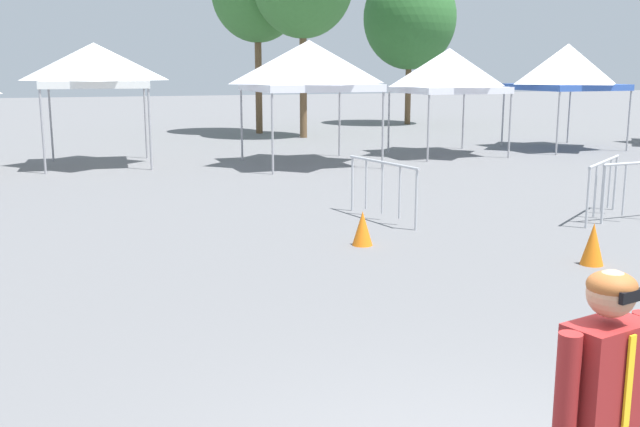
{
  "coord_description": "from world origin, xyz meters",
  "views": [
    {
      "loc": [
        -2.29,
        -3.34,
        2.71
      ],
      "look_at": [
        0.05,
        3.32,
        1.3
      ],
      "focal_mm": 40.99,
      "sensor_mm": 36.0,
      "label": 1
    }
  ],
  "objects_px": {
    "canopy_tent_far_right": "(95,65)",
    "traffic_cone_lot_center": "(593,244)",
    "canopy_tent_behind_right": "(309,66)",
    "crowd_barrier_mid_lot": "(382,179)",
    "crowd_barrier_near_person": "(603,178)",
    "canopy_tent_behind_left": "(449,71)",
    "tree_behind_tents_center": "(410,18)",
    "person_foreground": "(601,417)",
    "canopy_tent_center": "(567,67)",
    "traffic_cone_near_barrier": "(362,228)"
  },
  "relations": [
    {
      "from": "crowd_barrier_mid_lot",
      "to": "traffic_cone_lot_center",
      "type": "distance_m",
      "value": 4.12
    },
    {
      "from": "person_foreground",
      "to": "crowd_barrier_mid_lot",
      "type": "bearing_deg",
      "value": 72.09
    },
    {
      "from": "canopy_tent_behind_right",
      "to": "tree_behind_tents_center",
      "type": "xyz_separation_m",
      "value": [
        9.38,
        12.81,
        2.28
      ]
    },
    {
      "from": "traffic_cone_lot_center",
      "to": "crowd_barrier_mid_lot",
      "type": "bearing_deg",
      "value": 111.62
    },
    {
      "from": "traffic_cone_near_barrier",
      "to": "canopy_tent_center",
      "type": "bearing_deg",
      "value": 41.8
    },
    {
      "from": "canopy_tent_far_right",
      "to": "traffic_cone_near_barrier",
      "type": "height_order",
      "value": "canopy_tent_far_right"
    },
    {
      "from": "tree_behind_tents_center",
      "to": "canopy_tent_behind_left",
      "type": "bearing_deg",
      "value": -110.6
    },
    {
      "from": "canopy_tent_center",
      "to": "tree_behind_tents_center",
      "type": "xyz_separation_m",
      "value": [
        -0.12,
        11.73,
        2.31
      ]
    },
    {
      "from": "canopy_tent_behind_left",
      "to": "traffic_cone_lot_center",
      "type": "distance_m",
      "value": 13.44
    },
    {
      "from": "canopy_tent_far_right",
      "to": "traffic_cone_lot_center",
      "type": "height_order",
      "value": "canopy_tent_far_right"
    },
    {
      "from": "canopy_tent_behind_right",
      "to": "canopy_tent_behind_left",
      "type": "bearing_deg",
      "value": 9.36
    },
    {
      "from": "canopy_tent_behind_right",
      "to": "traffic_cone_near_barrier",
      "type": "height_order",
      "value": "canopy_tent_behind_right"
    },
    {
      "from": "canopy_tent_behind_left",
      "to": "crowd_barrier_near_person",
      "type": "height_order",
      "value": "canopy_tent_behind_left"
    },
    {
      "from": "traffic_cone_near_barrier",
      "to": "person_foreground",
      "type": "bearing_deg",
      "value": -104.12
    },
    {
      "from": "crowd_barrier_near_person",
      "to": "traffic_cone_lot_center",
      "type": "bearing_deg",
      "value": -131.96
    },
    {
      "from": "traffic_cone_near_barrier",
      "to": "crowd_barrier_near_person",
      "type": "bearing_deg",
      "value": 5.3
    },
    {
      "from": "person_foreground",
      "to": "crowd_barrier_mid_lot",
      "type": "height_order",
      "value": "person_foreground"
    },
    {
      "from": "canopy_tent_far_right",
      "to": "canopy_tent_behind_left",
      "type": "relative_size",
      "value": 1.02
    },
    {
      "from": "canopy_tent_behind_left",
      "to": "person_foreground",
      "type": "xyz_separation_m",
      "value": [
        -9.07,
        -17.82,
        -1.59
      ]
    },
    {
      "from": "canopy_tent_far_right",
      "to": "canopy_tent_behind_left",
      "type": "height_order",
      "value": "canopy_tent_far_right"
    },
    {
      "from": "canopy_tent_behind_right",
      "to": "crowd_barrier_near_person",
      "type": "relative_size",
      "value": 2.02
    },
    {
      "from": "person_foreground",
      "to": "crowd_barrier_mid_lot",
      "type": "xyz_separation_m",
      "value": [
        2.98,
        9.22,
        -0.28
      ]
    },
    {
      "from": "crowd_barrier_mid_lot",
      "to": "traffic_cone_near_barrier",
      "type": "height_order",
      "value": "crowd_barrier_mid_lot"
    },
    {
      "from": "canopy_tent_behind_left",
      "to": "person_foreground",
      "type": "height_order",
      "value": "canopy_tent_behind_left"
    },
    {
      "from": "person_foreground",
      "to": "traffic_cone_near_barrier",
      "type": "xyz_separation_m",
      "value": [
        1.9,
        7.54,
        -0.76
      ]
    },
    {
      "from": "canopy_tent_far_right",
      "to": "traffic_cone_lot_center",
      "type": "relative_size",
      "value": 5.68
    },
    {
      "from": "traffic_cone_lot_center",
      "to": "canopy_tent_far_right",
      "type": "bearing_deg",
      "value": 113.92
    },
    {
      "from": "canopy_tent_far_right",
      "to": "canopy_tent_behind_left",
      "type": "bearing_deg",
      "value": -5.2
    },
    {
      "from": "canopy_tent_center",
      "to": "traffic_cone_lot_center",
      "type": "relative_size",
      "value": 5.87
    },
    {
      "from": "crowd_barrier_near_person",
      "to": "traffic_cone_lot_center",
      "type": "height_order",
      "value": "crowd_barrier_near_person"
    },
    {
      "from": "crowd_barrier_mid_lot",
      "to": "crowd_barrier_near_person",
      "type": "xyz_separation_m",
      "value": [
        3.83,
        -1.22,
        0.0
      ]
    },
    {
      "from": "canopy_tent_behind_left",
      "to": "traffic_cone_near_barrier",
      "type": "xyz_separation_m",
      "value": [
        -7.18,
        -10.28,
        -2.35
      ]
    },
    {
      "from": "canopy_tent_behind_right",
      "to": "traffic_cone_lot_center",
      "type": "bearing_deg",
      "value": -88.64
    },
    {
      "from": "person_foreground",
      "to": "tree_behind_tents_center",
      "type": "relative_size",
      "value": 0.24
    },
    {
      "from": "canopy_tent_far_right",
      "to": "person_foreground",
      "type": "xyz_separation_m",
      "value": [
        1.44,
        -18.78,
        -1.74
      ]
    },
    {
      "from": "person_foreground",
      "to": "crowd_barrier_near_person",
      "type": "height_order",
      "value": "person_foreground"
    },
    {
      "from": "canopy_tent_behind_right",
      "to": "crowd_barrier_near_person",
      "type": "xyz_separation_m",
      "value": [
        2.6,
        -9.02,
        -2.02
      ]
    },
    {
      "from": "crowd_barrier_near_person",
      "to": "traffic_cone_near_barrier",
      "type": "distance_m",
      "value": 4.96
    },
    {
      "from": "canopy_tent_far_right",
      "to": "canopy_tent_behind_right",
      "type": "height_order",
      "value": "canopy_tent_behind_right"
    },
    {
      "from": "traffic_cone_near_barrier",
      "to": "canopy_tent_far_right",
      "type": "bearing_deg",
      "value": 106.55
    },
    {
      "from": "crowd_barrier_mid_lot",
      "to": "canopy_tent_center",
      "type": "bearing_deg",
      "value": 39.63
    },
    {
      "from": "canopy_tent_center",
      "to": "person_foreground",
      "type": "relative_size",
      "value": 1.97
    },
    {
      "from": "canopy_tent_center",
      "to": "person_foreground",
      "type": "bearing_deg",
      "value": -127.13
    },
    {
      "from": "canopy_tent_behind_right",
      "to": "crowd_barrier_mid_lot",
      "type": "bearing_deg",
      "value": -98.97
    },
    {
      "from": "tree_behind_tents_center",
      "to": "canopy_tent_center",
      "type": "bearing_deg",
      "value": -89.43
    },
    {
      "from": "person_foreground",
      "to": "traffic_cone_near_barrier",
      "type": "bearing_deg",
      "value": 75.88
    },
    {
      "from": "canopy_tent_behind_right",
      "to": "crowd_barrier_near_person",
      "type": "distance_m",
      "value": 9.61
    },
    {
      "from": "traffic_cone_lot_center",
      "to": "canopy_tent_behind_left",
      "type": "bearing_deg",
      "value": 69.71
    },
    {
      "from": "canopy_tent_far_right",
      "to": "traffic_cone_near_barrier",
      "type": "bearing_deg",
      "value": -73.45
    },
    {
      "from": "tree_behind_tents_center",
      "to": "traffic_cone_lot_center",
      "type": "bearing_deg",
      "value": -110.44
    }
  ]
}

